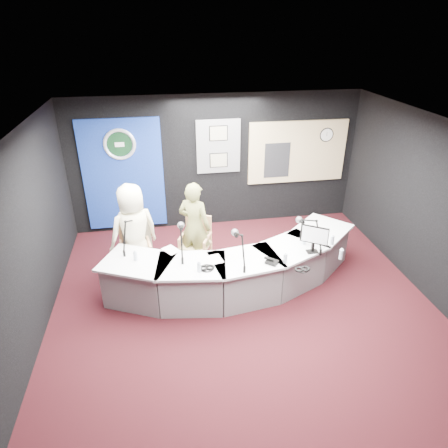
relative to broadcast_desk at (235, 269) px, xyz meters
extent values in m
plane|color=black|center=(0.05, -0.55, -0.38)|extent=(6.00, 6.00, 0.00)
cube|color=silver|center=(0.05, -0.55, 2.42)|extent=(6.00, 6.00, 0.02)
cube|color=black|center=(0.05, 2.45, 1.02)|extent=(6.00, 0.02, 2.80)
cube|color=black|center=(0.05, -3.55, 1.02)|extent=(6.00, 0.02, 2.80)
cube|color=black|center=(-2.95, -0.55, 1.02)|extent=(0.02, 6.00, 2.80)
cube|color=black|center=(3.05, -0.55, 1.02)|extent=(0.02, 6.00, 2.80)
cube|color=navy|center=(-1.85, 2.42, 0.88)|extent=(1.60, 0.05, 2.30)
torus|color=silver|center=(-1.85, 2.38, 1.52)|extent=(0.63, 0.07, 0.63)
cylinder|color=black|center=(-1.85, 2.38, 1.52)|extent=(0.48, 0.01, 0.48)
cube|color=slate|center=(0.10, 2.42, 1.38)|extent=(0.90, 0.04, 1.10)
cube|color=gray|center=(0.10, 2.39, 1.65)|extent=(0.34, 0.02, 0.27)
cube|color=gray|center=(0.10, 2.39, 1.09)|extent=(0.34, 0.02, 0.27)
cube|color=tan|center=(1.80, 2.42, 1.18)|extent=(2.12, 0.06, 1.32)
cube|color=#FFEEA1|center=(1.80, 2.41, 1.18)|extent=(2.00, 0.02, 1.20)
cube|color=black|center=(1.35, 2.39, 1.03)|extent=(0.55, 0.02, 0.75)
cylinder|color=white|center=(2.40, 2.39, 1.52)|extent=(0.28, 0.01, 0.28)
cube|color=slate|center=(-1.61, 0.91, 0.24)|extent=(0.51, 0.18, 0.70)
imported|color=#FFF6CB|center=(-1.63, 0.66, 0.48)|extent=(0.99, 0.84, 1.72)
imported|color=olive|center=(-0.59, 0.75, 0.45)|extent=(0.72, 0.66, 1.65)
cube|color=black|center=(1.19, -0.28, 0.70)|extent=(0.35, 0.24, 0.28)
cube|color=black|center=(0.47, -0.50, 0.40)|extent=(0.23, 0.22, 0.04)
torus|color=black|center=(0.86, -0.75, 0.39)|extent=(0.19, 0.19, 0.03)
torus|color=black|center=(-0.53, -0.47, 0.39)|extent=(0.24, 0.24, 0.04)
cube|color=white|center=(-1.04, 0.16, 0.38)|extent=(0.32, 0.34, 0.00)
cube|color=white|center=(-0.37, -0.23, 0.38)|extent=(0.24, 0.30, 0.00)
camera|label=1|loc=(-1.11, -5.44, 3.71)|focal=32.00mm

